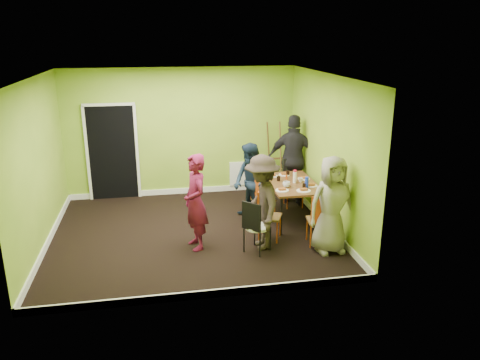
# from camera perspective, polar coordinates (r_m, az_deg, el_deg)

# --- Properties ---
(ground) EXTENTS (5.00, 5.00, 0.00)m
(ground) POSITION_cam_1_polar(r_m,az_deg,el_deg) (8.62, -5.78, -6.41)
(ground) COLOR black
(ground) RESTS_ON ground
(room_walls) EXTENTS (5.04, 4.54, 2.82)m
(room_walls) POSITION_cam_1_polar(r_m,az_deg,el_deg) (8.31, -6.17, -0.06)
(room_walls) COLOR olive
(room_walls) RESTS_ON ground
(dining_table) EXTENTS (0.90, 1.50, 0.75)m
(dining_table) POSITION_cam_1_polar(r_m,az_deg,el_deg) (9.00, 6.33, -0.63)
(dining_table) COLOR black
(dining_table) RESTS_ON ground
(chair_left_far) EXTENTS (0.48, 0.48, 0.88)m
(chair_left_far) POSITION_cam_1_polar(r_m,az_deg,el_deg) (8.97, 2.52, -1.97)
(chair_left_far) COLOR #C94D12
(chair_left_far) RESTS_ON ground
(chair_left_near) EXTENTS (0.50, 0.50, 0.91)m
(chair_left_near) POSITION_cam_1_polar(r_m,az_deg,el_deg) (8.17, 3.15, -3.86)
(chair_left_near) COLOR #C94D12
(chair_left_near) RESTS_ON ground
(chair_back_end) EXTENTS (0.43, 0.50, 0.98)m
(chair_back_end) POSITION_cam_1_polar(r_m,az_deg,el_deg) (9.85, 6.41, 0.94)
(chair_back_end) COLOR #C94D12
(chair_back_end) RESTS_ON ground
(chair_front_end) EXTENTS (0.43, 0.43, 0.93)m
(chair_front_end) POSITION_cam_1_polar(r_m,az_deg,el_deg) (8.00, 9.74, -4.50)
(chair_front_end) COLOR #C94D12
(chair_front_end) RESTS_ON ground
(chair_bentwood) EXTENTS (0.50, 0.50, 0.90)m
(chair_bentwood) POSITION_cam_1_polar(r_m,az_deg,el_deg) (7.66, 1.87, -5.43)
(chair_bentwood) COLOR black
(chair_bentwood) RESTS_ON ground
(easel) EXTENTS (0.66, 0.62, 1.64)m
(easel) POSITION_cam_1_polar(r_m,az_deg,el_deg) (10.60, 4.76, 2.85)
(easel) COLOR brown
(easel) RESTS_ON ground
(plate_near_left) EXTENTS (0.23, 0.23, 0.01)m
(plate_near_left) POSITION_cam_1_polar(r_m,az_deg,el_deg) (9.33, 3.95, 0.48)
(plate_near_left) COLOR white
(plate_near_left) RESTS_ON dining_table
(plate_near_right) EXTENTS (0.24, 0.24, 0.01)m
(plate_near_right) POSITION_cam_1_polar(r_m,az_deg,el_deg) (8.50, 5.15, -1.26)
(plate_near_right) COLOR white
(plate_near_right) RESTS_ON dining_table
(plate_far_back) EXTENTS (0.23, 0.23, 0.01)m
(plate_far_back) POSITION_cam_1_polar(r_m,az_deg,el_deg) (9.44, 5.42, 0.65)
(plate_far_back) COLOR white
(plate_far_back) RESTS_ON dining_table
(plate_far_front) EXTENTS (0.26, 0.26, 0.01)m
(plate_far_front) POSITION_cam_1_polar(r_m,az_deg,el_deg) (8.53, 7.76, -1.29)
(plate_far_front) COLOR white
(plate_far_front) RESTS_ON dining_table
(plate_wall_back) EXTENTS (0.24, 0.24, 0.01)m
(plate_wall_back) POSITION_cam_1_polar(r_m,az_deg,el_deg) (9.22, 7.77, 0.16)
(plate_wall_back) COLOR white
(plate_wall_back) RESTS_ON dining_table
(plate_wall_front) EXTENTS (0.23, 0.23, 0.01)m
(plate_wall_front) POSITION_cam_1_polar(r_m,az_deg,el_deg) (8.82, 8.67, -0.70)
(plate_wall_front) COLOR white
(plate_wall_front) RESTS_ON dining_table
(thermos) EXTENTS (0.07, 0.07, 0.22)m
(thermos) POSITION_cam_1_polar(r_m,az_deg,el_deg) (8.94, 6.69, 0.34)
(thermos) COLOR white
(thermos) RESTS_ON dining_table
(blue_bottle) EXTENTS (0.07, 0.07, 0.20)m
(blue_bottle) POSITION_cam_1_polar(r_m,az_deg,el_deg) (8.69, 8.14, -0.28)
(blue_bottle) COLOR #1933C1
(blue_bottle) RESTS_ON dining_table
(orange_bottle) EXTENTS (0.04, 0.04, 0.08)m
(orange_bottle) POSITION_cam_1_polar(r_m,az_deg,el_deg) (9.17, 5.69, 0.36)
(orange_bottle) COLOR #C94D12
(orange_bottle) RESTS_ON dining_table
(glass_mid) EXTENTS (0.07, 0.07, 0.09)m
(glass_mid) POSITION_cam_1_polar(r_m,az_deg,el_deg) (9.05, 4.72, 0.18)
(glass_mid) COLOR black
(glass_mid) RESTS_ON dining_table
(glass_back) EXTENTS (0.07, 0.07, 0.10)m
(glass_back) POSITION_cam_1_polar(r_m,az_deg,el_deg) (9.42, 5.85, 0.87)
(glass_back) COLOR black
(glass_back) RESTS_ON dining_table
(glass_front) EXTENTS (0.06, 0.06, 0.10)m
(glass_front) POSITION_cam_1_polar(r_m,az_deg,el_deg) (8.62, 7.83, -0.78)
(glass_front) COLOR black
(glass_front) RESTS_ON dining_table
(cup_a) EXTENTS (0.14, 0.14, 0.11)m
(cup_a) POSITION_cam_1_polar(r_m,az_deg,el_deg) (8.69, 5.68, -0.54)
(cup_a) COLOR white
(cup_a) RESTS_ON dining_table
(cup_b) EXTENTS (0.09, 0.09, 0.08)m
(cup_b) POSITION_cam_1_polar(r_m,az_deg,el_deg) (9.01, 7.41, -0.01)
(cup_b) COLOR white
(cup_b) RESTS_ON dining_table
(person_standing) EXTENTS (0.52, 0.67, 1.62)m
(person_standing) POSITION_cam_1_polar(r_m,az_deg,el_deg) (7.76, -5.44, -2.70)
(person_standing) COLOR maroon
(person_standing) RESTS_ON ground
(person_left_far) EXTENTS (0.81, 0.90, 1.52)m
(person_left_far) POSITION_cam_1_polar(r_m,az_deg,el_deg) (8.89, 1.27, -0.34)
(person_left_far) COLOR black
(person_left_far) RESTS_ON ground
(person_left_near) EXTENTS (0.63, 1.06, 1.61)m
(person_left_near) POSITION_cam_1_polar(r_m,az_deg,el_deg) (7.75, 2.71, -2.74)
(person_left_near) COLOR #2C231D
(person_left_near) RESTS_ON ground
(person_back_end) EXTENTS (1.19, 0.82, 1.88)m
(person_back_end) POSITION_cam_1_polar(r_m,az_deg,el_deg) (9.90, 6.59, 2.52)
(person_back_end) COLOR black
(person_back_end) RESTS_ON ground
(person_front_end) EXTENTS (0.84, 0.58, 1.63)m
(person_front_end) POSITION_cam_1_polar(r_m,az_deg,el_deg) (7.74, 11.13, -2.99)
(person_front_end) COLOR gray
(person_front_end) RESTS_ON ground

